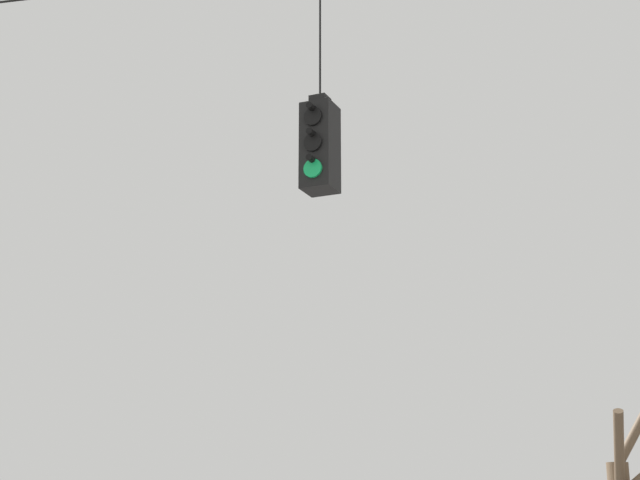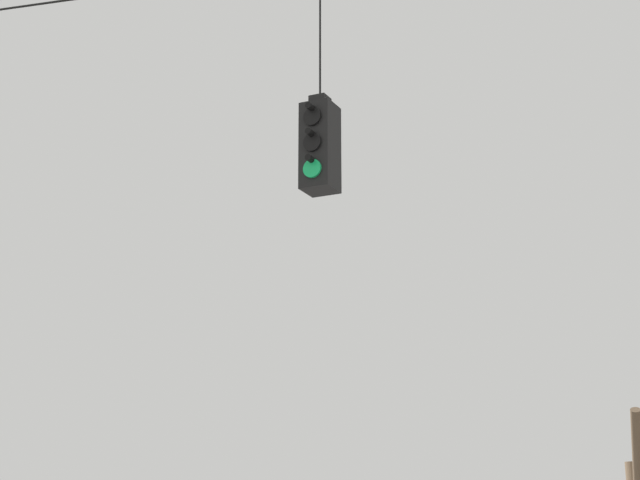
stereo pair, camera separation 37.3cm
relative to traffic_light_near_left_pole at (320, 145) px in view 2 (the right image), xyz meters
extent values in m
cylinder|color=black|center=(-3.82, 0.01, 2.62)|extent=(2.16, 0.03, 0.30)
cube|color=black|center=(0.00, 0.01, -0.03)|extent=(0.34, 0.34, 0.96)
cube|color=black|center=(0.00, 0.01, 0.50)|extent=(0.19, 0.19, 0.10)
cylinder|color=black|center=(0.00, 0.01, 1.45)|extent=(0.02, 0.02, 1.79)
cylinder|color=black|center=(0.00, -0.18, 0.26)|extent=(0.20, 0.03, 0.20)
cylinder|color=black|center=(0.00, -0.22, 0.35)|extent=(0.07, 0.12, 0.07)
cylinder|color=black|center=(0.00, -0.18, -0.03)|extent=(0.20, 0.03, 0.20)
cylinder|color=black|center=(0.00, -0.22, 0.06)|extent=(0.07, 0.12, 0.07)
cylinder|color=#19C666|center=(0.00, -0.18, -0.32)|extent=(0.20, 0.03, 0.20)
cylinder|color=black|center=(0.00, -0.22, -0.23)|extent=(0.07, 0.12, 0.07)
cylinder|color=brown|center=(1.89, 7.35, -2.90)|extent=(0.38, 1.11, 1.42)
camera|label=1|loc=(3.90, -8.86, -3.73)|focal=55.00mm
camera|label=2|loc=(4.23, -8.71, -3.73)|focal=55.00mm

